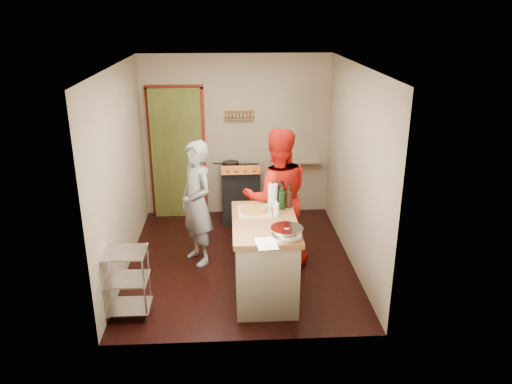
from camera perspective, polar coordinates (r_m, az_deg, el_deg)
floor at (r=6.90m, az=-1.81°, el=-7.81°), size 3.50×3.50×0.00m
back_wall at (r=8.15m, az=-6.75°, el=5.15°), size 3.00×0.44×2.60m
left_wall at (r=6.53m, az=-15.22°, el=2.20°), size 0.04×3.50×2.60m
right_wall at (r=6.59m, az=11.24°, el=2.70°), size 0.04×3.50×2.60m
ceiling at (r=6.11m, az=-2.08°, el=14.29°), size 3.00×3.50×0.02m
stove at (r=8.01m, az=-1.77°, el=-0.13°), size 0.60×0.63×1.00m
wire_shelving at (r=5.75m, az=-14.57°, el=-9.72°), size 0.48×0.40×0.80m
island at (r=5.94m, az=1.03°, el=-7.29°), size 0.75×1.38×1.26m
person_stripe at (r=6.59m, az=-6.77°, el=-1.31°), size 0.66×0.73×1.68m
person_red at (r=6.51m, az=2.40°, el=-0.65°), size 0.95×0.77×1.85m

